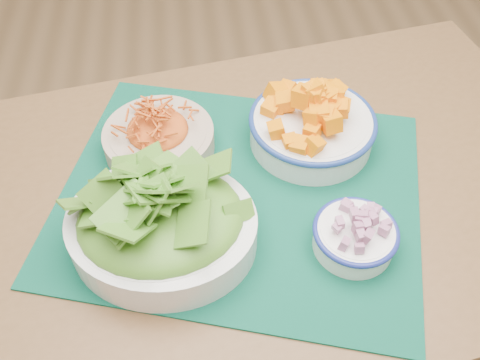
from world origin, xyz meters
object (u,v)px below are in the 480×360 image
at_px(carrot_bowl, 158,134).
at_px(onion_bowl, 355,233).
at_px(placemat, 240,193).
at_px(table, 279,224).
at_px(squash_bowl, 313,121).
at_px(lettuce_bowl, 161,219).

distance_m(carrot_bowl, onion_bowl, 0.37).
distance_m(placemat, onion_bowl, 0.20).
bearing_deg(table, squash_bowl, 44.59).
xyz_separation_m(placemat, onion_bowl, (0.16, -0.12, 0.03)).
relative_size(carrot_bowl, squash_bowl, 0.93).
relative_size(placemat, onion_bowl, 4.24).
relative_size(carrot_bowl, lettuce_bowl, 0.70).
xyz_separation_m(squash_bowl, onion_bowl, (0.02, -0.23, -0.01)).
height_order(lettuce_bowl, onion_bowl, lettuce_bowl).
xyz_separation_m(placemat, carrot_bowl, (-0.13, 0.11, 0.04)).
height_order(placemat, carrot_bowl, carrot_bowl).
relative_size(placemat, squash_bowl, 2.40).
relative_size(placemat, lettuce_bowl, 1.81).
bearing_deg(table, carrot_bowl, 143.46).
xyz_separation_m(carrot_bowl, lettuce_bowl, (0.00, -0.20, 0.02)).
bearing_deg(squash_bowl, carrot_bowl, 177.85).
bearing_deg(lettuce_bowl, table, 37.66).
height_order(carrot_bowl, onion_bowl, carrot_bowl).
bearing_deg(onion_bowl, table, 121.39).
height_order(carrot_bowl, squash_bowl, squash_bowl).
bearing_deg(placemat, lettuce_bowl, -128.36).
bearing_deg(table, onion_bowl, -68.49).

